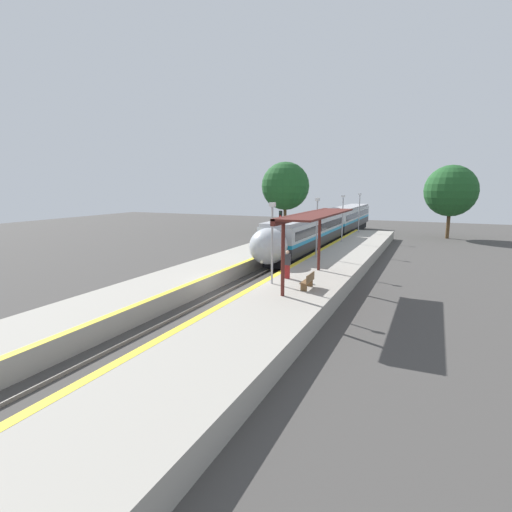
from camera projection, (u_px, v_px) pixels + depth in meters
name	position (u px, v px, depth m)	size (l,w,h in m)	color
ground_plane	(232.00, 296.00, 24.72)	(120.00, 120.00, 0.00)	#423F3D
rail_left	(222.00, 294.00, 25.00)	(0.08, 90.00, 0.15)	slate
rail_right	(242.00, 296.00, 24.42)	(0.08, 90.00, 0.15)	slate
train	(329.00, 225.00, 46.22)	(2.92, 40.07, 3.86)	black
platform_right	(295.00, 296.00, 22.97)	(4.81, 64.00, 1.02)	#9E998E
platform_left	(181.00, 282.00, 26.16)	(4.14, 64.00, 1.02)	#9E998E
platform_bench	(308.00, 281.00, 22.47)	(0.44, 1.51, 0.89)	brown
person_waiting	(287.00, 264.00, 24.90)	(0.36, 0.23, 1.79)	maroon
railway_signal	(280.00, 229.00, 38.21)	(0.28, 0.28, 4.40)	#59595E
lamppost_near	(272.00, 237.00, 23.29)	(0.36, 0.20, 4.80)	#9E9EA3
lamppost_mid	(317.00, 223.00, 31.92)	(0.36, 0.20, 4.80)	#9E9EA3
lamppost_far	(343.00, 215.00, 40.56)	(0.36, 0.20, 4.80)	#9E9EA3
lamppost_farthest	(359.00, 210.00, 49.19)	(0.36, 0.20, 4.80)	#9E9EA3
station_canopy	(313.00, 218.00, 23.43)	(2.02, 10.11, 4.19)	#511E19
background_tree_left	(285.00, 186.00, 56.24)	(6.72, 6.72, 10.04)	brown
background_tree_right	(451.00, 191.00, 50.56)	(6.48, 6.48, 9.33)	brown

